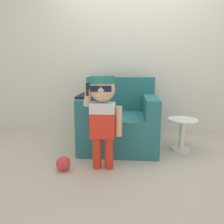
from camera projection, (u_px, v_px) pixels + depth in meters
The scene contains 6 objects.
ground_plane at pixel (133, 146), 3.07m from camera, with size 10.00×10.00×0.00m, color #BCB29E.
wall_back at pixel (134, 54), 3.49m from camera, with size 10.00×0.05×2.60m.
armchair at pixel (119, 121), 3.06m from camera, with size 1.02×0.96×0.95m.
person_child at pixel (103, 108), 2.27m from camera, with size 0.41×0.31×1.00m.
side_table at pixel (182, 131), 2.88m from camera, with size 0.39×0.39×0.43m.
toy_ball at pixel (63, 163), 2.33m from camera, with size 0.16×0.16×0.16m.
Camera 1 is at (-0.05, -2.93, 1.07)m, focal length 35.00 mm.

